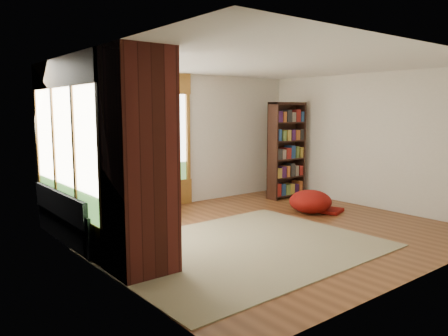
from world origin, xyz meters
TOP-DOWN VIEW (x-y plane):
  - floor at (0.00, 0.00)m, footprint 5.50×5.50m
  - ceiling at (0.00, 0.00)m, footprint 5.50×5.50m
  - wall_back at (0.00, 2.50)m, footprint 5.50×0.04m
  - wall_front at (0.00, -2.50)m, footprint 5.50×0.04m
  - wall_left at (-2.75, 0.00)m, footprint 0.04×5.00m
  - wall_right at (2.75, 0.00)m, footprint 0.04×5.00m
  - windows_back at (-1.20, 2.47)m, footprint 2.82×0.10m
  - windows_left at (-2.72, 1.20)m, footprint 0.10×2.62m
  - roller_blind at (-2.69, 2.03)m, footprint 0.03×0.72m
  - brick_chimney at (-2.40, -0.35)m, footprint 0.70×0.70m
  - sectional_sofa at (-1.95, 1.70)m, footprint 2.20×2.20m
  - area_rug at (-0.90, -0.43)m, footprint 3.81×2.95m
  - bookshelf at (2.14, 1.64)m, footprint 0.88×0.29m
  - pouf at (1.45, 0.36)m, footprint 0.92×0.92m
  - dog_tan at (-1.64, 1.88)m, footprint 1.15×1.05m
  - dog_brindle at (-1.97, 1.34)m, footprint 0.56×0.87m
  - throw_pillows at (-1.92, 1.85)m, footprint 1.98×1.68m

SIDE VIEW (x-z plane):
  - floor at x=0.00m, z-range 0.00..0.00m
  - area_rug at x=-0.90m, z-range 0.00..0.01m
  - pouf at x=1.45m, z-range 0.01..0.43m
  - sectional_sofa at x=-1.95m, z-range -0.10..0.70m
  - throw_pillows at x=-1.92m, z-range 0.52..0.97m
  - dog_brindle at x=-1.97m, z-range 0.54..1.00m
  - dog_tan at x=-1.64m, z-range 0.54..1.10m
  - bookshelf at x=2.14m, z-range 0.00..2.05m
  - wall_back at x=0.00m, z-range 0.00..2.60m
  - wall_front at x=0.00m, z-range 0.00..2.60m
  - wall_left at x=-2.75m, z-range 0.00..2.60m
  - wall_right at x=2.75m, z-range 0.00..2.60m
  - brick_chimney at x=-2.40m, z-range 0.00..2.60m
  - windows_back at x=-1.20m, z-range 0.40..2.30m
  - windows_left at x=-2.72m, z-range 0.40..2.30m
  - roller_blind at x=-2.69m, z-range 1.30..2.20m
  - ceiling at x=0.00m, z-range 2.60..2.60m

